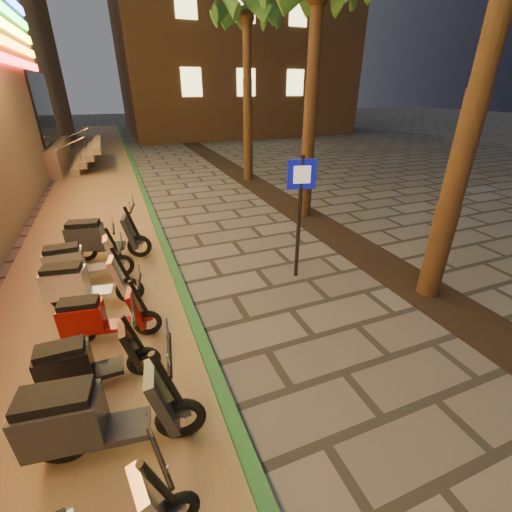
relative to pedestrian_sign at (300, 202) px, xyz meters
name	(u,v)px	position (x,y,z in m)	size (l,w,h in m)	color
ground	(325,443)	(-1.52, -3.60, -1.65)	(120.00, 120.00, 0.00)	#474442
parking_strip	(95,210)	(-4.12, 6.40, -1.64)	(3.40, 60.00, 0.01)	#8C7251
green_curb	(148,203)	(-2.42, 6.40, -1.60)	(0.18, 60.00, 0.10)	#246031
planting_strip	(340,237)	(2.08, 1.40, -1.64)	(1.20, 40.00, 0.02)	black
palm_d	(247,18)	(2.08, 8.40, 4.30)	(2.97, 3.02, 7.16)	#472D19
pedestrian_sign	(300,202)	(0.00, 0.00, 0.00)	(0.55, 0.17, 2.55)	black
scooter_5	(93,418)	(-3.88, -2.78, -1.08)	(1.85, 0.74, 1.30)	black
scooter_6	(85,363)	(-4.02, -1.74, -1.19)	(1.48, 0.52, 1.05)	black
scooter_7	(98,318)	(-3.87, -0.75, -1.19)	(1.49, 0.61, 1.05)	black
scooter_8	(81,284)	(-4.15, 0.37, -1.14)	(1.67, 0.70, 1.17)	black
scooter_9	(79,262)	(-4.24, 1.34, -1.15)	(1.63, 0.57, 1.15)	black
scooter_10	(99,238)	(-3.87, 2.36, -1.09)	(1.81, 0.81, 1.28)	black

